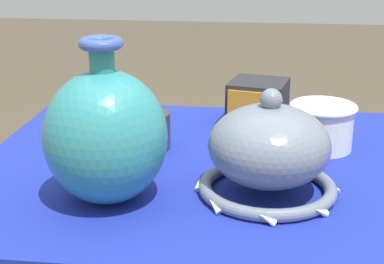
% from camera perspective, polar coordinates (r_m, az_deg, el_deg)
% --- Properties ---
extents(display_table, '(0.93, 0.75, 0.77)m').
position_cam_1_polar(display_table, '(1.13, 2.93, -7.98)').
color(display_table, brown).
rests_on(display_table, ground_plane).
extents(vase_tall_bulbous, '(0.20, 0.20, 0.27)m').
position_cam_1_polar(vase_tall_bulbous, '(0.94, -8.38, -0.34)').
color(vase_tall_bulbous, teal).
rests_on(vase_tall_bulbous, display_table).
extents(vase_dome_bell, '(0.24, 0.24, 0.18)m').
position_cam_1_polar(vase_dome_bell, '(0.97, 7.45, -2.02)').
color(vase_dome_bell, slate).
rests_on(vase_dome_bell, display_table).
extents(mosaic_tile_box, '(0.14, 0.15, 0.10)m').
position_cam_1_polar(mosaic_tile_box, '(1.34, 6.40, 2.87)').
color(mosaic_tile_box, '#232328').
rests_on(mosaic_tile_box, display_table).
extents(cup_wide_ivory, '(0.13, 0.13, 0.09)m').
position_cam_1_polar(cup_wide_ivory, '(1.20, 12.49, 0.69)').
color(cup_wide_ivory, white).
rests_on(cup_wide_ivory, display_table).
extents(pot_squat_charcoal, '(0.10, 0.10, 0.07)m').
position_cam_1_polar(pot_squat_charcoal, '(1.18, -4.55, 0.17)').
color(pot_squat_charcoal, '#2D2D33').
rests_on(pot_squat_charcoal, display_table).
extents(bowl_shallow_ochre, '(0.13, 0.13, 0.06)m').
position_cam_1_polar(bowl_shallow_ochre, '(1.39, -6.56, 2.76)').
color(bowl_shallow_ochre, gold).
rests_on(bowl_shallow_ochre, display_table).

